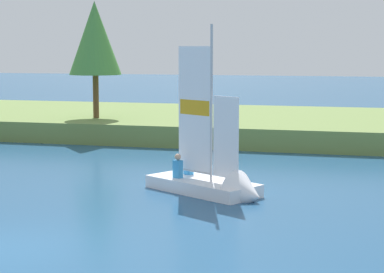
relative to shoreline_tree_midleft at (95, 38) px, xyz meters
The scene contains 3 objects.
shore_bank 7.93m from the shoreline_tree_midleft, 31.78° to the left, with size 80.00×12.58×0.98m, color olive.
shoreline_tree_midleft is the anchor object (origin of this frame).
sailboat 15.82m from the shoreline_tree_midleft, 53.19° to the right, with size 4.32×3.38×5.68m.
Camera 1 is at (8.01, -13.42, 4.48)m, focal length 65.08 mm.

